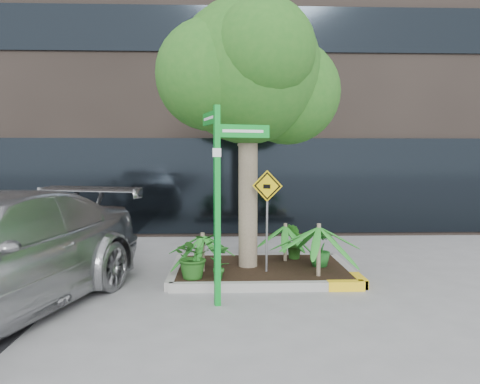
{
  "coord_description": "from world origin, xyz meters",
  "views": [
    {
      "loc": [
        -0.51,
        -8.27,
        2.19
      ],
      "look_at": [
        -0.21,
        0.2,
        1.55
      ],
      "focal_mm": 35.0,
      "sensor_mm": 36.0,
      "label": 1
    }
  ],
  "objects": [
    {
      "name": "ground",
      "position": [
        0.0,
        0.0,
        0.0
      ],
      "size": [
        80.0,
        80.0,
        0.0
      ],
      "primitive_type": "plane",
      "color": "gray",
      "rests_on": "ground"
    },
    {
      "name": "building",
      "position": [
        0.5,
        8.5,
        7.5
      ],
      "size": [
        18.0,
        8.0,
        15.0
      ],
      "primitive_type": "cube",
      "color": "#2D2621",
      "rests_on": "ground"
    },
    {
      "name": "planter",
      "position": [
        0.23,
        0.27,
        0.1
      ],
      "size": [
        3.35,
        2.36,
        0.15
      ],
      "color": "#9E9E99",
      "rests_on": "ground"
    },
    {
      "name": "tree",
      "position": [
        -0.05,
        0.37,
        3.74
      ],
      "size": [
        3.42,
        3.03,
        5.13
      ],
      "color": "gray",
      "rests_on": "ground"
    },
    {
      "name": "palm_front",
      "position": [
        1.12,
        -0.42,
        1.0
      ],
      "size": [
        1.02,
        1.02,
        1.13
      ],
      "color": "gray",
      "rests_on": "ground"
    },
    {
      "name": "palm_left",
      "position": [
        -0.88,
        -0.03,
        0.8
      ],
      "size": [
        0.78,
        0.78,
        0.87
      ],
      "color": "gray",
      "rests_on": "ground"
    },
    {
      "name": "palm_back",
      "position": [
        0.71,
        0.77,
        0.84
      ],
      "size": [
        0.84,
        0.84,
        0.93
      ],
      "color": "gray",
      "rests_on": "ground"
    },
    {
      "name": "shrub_a",
      "position": [
        -1.01,
        -0.49,
        0.53
      ],
      "size": [
        0.92,
        0.92,
        0.77
      ],
      "primitive_type": "imported",
      "rotation": [
        0.0,
        0.0,
        0.46
      ],
      "color": "#1F5518",
      "rests_on": "planter"
    },
    {
      "name": "shrub_b",
      "position": [
        1.29,
        0.29,
        0.49
      ],
      "size": [
        0.54,
        0.54,
        0.68
      ],
      "primitive_type": "imported",
      "rotation": [
        0.0,
        0.0,
        2.31
      ],
      "color": "#216F25",
      "rests_on": "planter"
    },
    {
      "name": "shrub_c",
      "position": [
        -0.58,
        -0.55,
        0.46
      ],
      "size": [
        0.36,
        0.36,
        0.61
      ],
      "primitive_type": "imported",
      "rotation": [
        0.0,
        0.0,
        3.26
      ],
      "color": "#21651F",
      "rests_on": "planter"
    },
    {
      "name": "shrub_d",
      "position": [
        0.91,
        0.91,
        0.51
      ],
      "size": [
        0.45,
        0.45,
        0.71
      ],
      "primitive_type": "imported",
      "rotation": [
        0.0,
        0.0,
        4.85
      ],
      "color": "#27651D",
      "rests_on": "planter"
    },
    {
      "name": "street_sign_post",
      "position": [
        -0.56,
        -1.43,
        1.81
      ],
      "size": [
        1.01,
        0.85,
        2.93
      ],
      "rotation": [
        0.0,
        0.0,
        0.28
      ],
      "color": "#0E9E2B",
      "rests_on": "ground"
    },
    {
      "name": "cattle_sign",
      "position": [
        0.26,
        -0.08,
        1.37
      ],
      "size": [
        0.52,
        0.24,
        1.81
      ],
      "rotation": [
        0.0,
        0.0,
        -0.41
      ],
      "color": "slate",
      "rests_on": "ground"
    }
  ]
}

